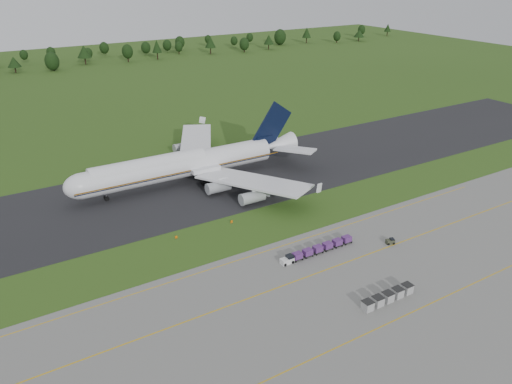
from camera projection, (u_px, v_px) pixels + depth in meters
ground at (255, 228)px, 113.41m from camera, size 600.00×600.00×0.00m
apron at (355, 308)px, 87.00m from camera, size 300.00×52.00×0.06m
taxiway at (201, 185)px, 135.13m from camera, size 300.00×40.00×0.08m
apron_markings at (330, 288)px, 92.44m from camera, size 300.00×30.20×0.01m
tree_line at (22, 60)px, 273.72m from camera, size 526.90×23.21×11.83m
aircraft at (185, 164)px, 134.40m from camera, size 67.09×65.88×18.97m
baggage_train at (316, 250)px, 103.04m from camera, size 17.85×1.62×1.56m
utility_cart at (390, 242)px, 106.68m from camera, size 2.01×1.56×0.97m
uld_row at (388, 297)px, 88.43m from camera, size 11.38×1.78×1.76m
edge_markers at (205, 229)px, 112.17m from camera, size 14.30×0.30×0.60m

